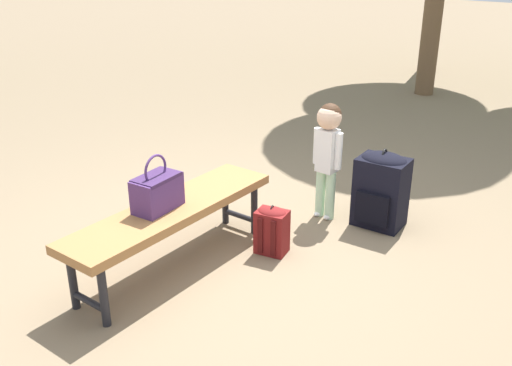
{
  "coord_description": "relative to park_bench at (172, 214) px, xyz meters",
  "views": [
    {
      "loc": [
        -2.61,
        -2.35,
        2.01
      ],
      "look_at": [
        0.24,
        -0.03,
        0.45
      ],
      "focal_mm": 39.64,
      "sensor_mm": 36.0,
      "label": 1
    }
  ],
  "objects": [
    {
      "name": "handbag",
      "position": [
        -0.08,
        0.03,
        0.18
      ],
      "size": [
        0.34,
        0.22,
        0.37
      ],
      "color": "#4C2D66",
      "rests_on": "park_bench"
    },
    {
      "name": "backpack_small",
      "position": [
        0.56,
        -0.39,
        -0.21
      ],
      "size": [
        0.22,
        0.25,
        0.36
      ],
      "color": "maroon",
      "rests_on": "ground"
    },
    {
      "name": "park_bench",
      "position": [
        0.0,
        0.0,
        0.0
      ],
      "size": [
        1.62,
        0.47,
        0.45
      ],
      "color": "#9E6B3D",
      "rests_on": "ground"
    },
    {
      "name": "backpack_large",
      "position": [
        1.42,
        -0.77,
        -0.08
      ],
      "size": [
        0.35,
        0.39,
        0.62
      ],
      "color": "black",
      "rests_on": "ground"
    },
    {
      "name": "child_standing",
      "position": [
        1.27,
        -0.37,
        0.22
      ],
      "size": [
        0.19,
        0.25,
        0.93
      ],
      "color": "#B2D8B2",
      "rests_on": "ground"
    },
    {
      "name": "ground_plane",
      "position": [
        0.39,
        -0.16,
        -0.39
      ],
      "size": [
        40.0,
        40.0,
        0.0
      ],
      "primitive_type": "plane",
      "color": "#7F6B51",
      "rests_on": "ground"
    }
  ]
}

